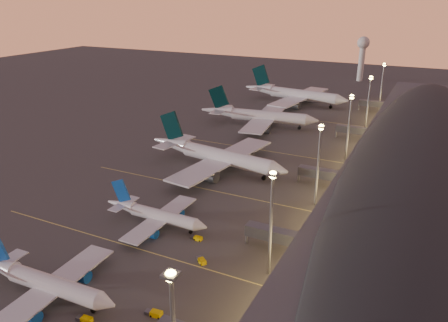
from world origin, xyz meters
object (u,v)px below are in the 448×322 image
Objects in this scene: airliner_narrow_north at (155,215)px; airliner_wide_mid at (258,116)px; airliner_wide_near at (215,155)px; airliner_wide_far at (294,94)px; baggage_tug_a at (85,319)px; baggage_tug_b at (154,313)px; airliner_narrow_south at (44,282)px; baggage_tug_c at (197,238)px; baggage_tug_d at (201,260)px; radar_tower at (363,51)px.

airliner_narrow_north is 106.61m from airliner_wide_mid.
airliner_wide_near is 0.90× the size of airliner_wide_far.
baggage_tug_b reaches higher than baggage_tug_a.
airliner_narrow_south is 11.55× the size of baggage_tug_c.
airliner_narrow_north is 40.31m from baggage_tug_a.
baggage_tug_c is (-6.86, 29.38, -0.05)m from baggage_tug_b.
baggage_tug_a is 13.71m from baggage_tug_b.
airliner_wide_far reaches higher than baggage_tug_b.
airliner_narrow_north is 23.43m from baggage_tug_d.
radar_tower is at bearing 84.98° from airliner_narrow_south.
airliner_narrow_north reaches higher than baggage_tug_c.
baggage_tug_a is 0.99× the size of baggage_tug_d.
baggage_tug_d is (32.67, -116.53, -4.45)m from airliner_wide_mid.
airliner_narrow_north is 38.06m from baggage_tug_b.
airliner_wide_far is at bearing 99.23° from baggage_tug_c.
radar_tower is at bearing 73.99° from airliner_wide_mid.
radar_tower reaches higher than airliner_narrow_north.
baggage_tug_b is at bearing -73.03° from airliner_wide_far.
airliner_narrow_south is 10.00× the size of baggage_tug_b.
baggage_tug_c is (25.19, -161.69, -5.04)m from airliner_wide_far.
airliner_wide_near is (-1.48, 82.75, 1.48)m from airliner_narrow_south.
airliner_wide_near is 16.00× the size of baggage_tug_b.
airliner_narrow_south reaches higher than airliner_narrow_north.
baggage_tug_b is at bearing -50.58° from baggage_tug_d.
baggage_tug_b is 1.06× the size of baggage_tug_d.
airliner_wide_mid is at bearing 94.07° from baggage_tug_a.
radar_tower reaches higher than baggage_tug_a.
baggage_tug_a is (9.96, -38.97, -2.61)m from airliner_narrow_north.
airliner_narrow_south reaches higher than baggage_tug_c.
airliner_narrow_south is 10.63× the size of baggage_tug_d.
baggage_tug_c is at bearing 163.54° from baggage_tug_d.
radar_tower is 264.04m from baggage_tug_d.
radar_tower is at bearing 93.34° from airliner_wide_near.
airliner_narrow_south is 39.10m from baggage_tug_c.
radar_tower is (21.77, 92.71, 16.39)m from airliner_wide_far.
radar_tower is at bearing 91.15° from baggage_tug_c.
airliner_narrow_south is 10.70× the size of baggage_tug_a.
airliner_narrow_south is at bearing -94.97° from baggage_tug_d.
airliner_wide_near is at bearing -94.39° from radar_tower.
airliner_wide_near reaches higher than airliner_narrow_south.
airliner_narrow_north is 8.83× the size of baggage_tug_b.
airliner_wide_mid is 17.00× the size of baggage_tug_a.
airliner_wide_far is at bearing 100.71° from airliner_wide_near.
airliner_wide_far reaches higher than airliner_wide_near.
baggage_tug_d reaches higher than baggage_tug_a.
baggage_tug_c is (26.45, -107.93, -4.48)m from airliner_wide_mid.
baggage_tug_c is at bearing -83.31° from airliner_wide_mid.
airliner_narrow_north is at bearing 82.73° from airliner_narrow_south.
baggage_tug_b is at bearing -83.44° from airliner_wide_mid.
airliner_wide_far is 163.71m from baggage_tug_c.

